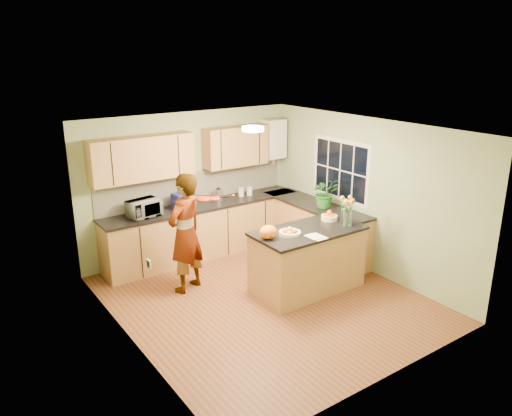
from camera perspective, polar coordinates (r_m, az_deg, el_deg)
floor at (r=7.44m, az=1.01°, el=-10.36°), size 4.50×4.50×0.00m
ceiling at (r=6.63m, az=1.13°, el=9.05°), size 4.00×4.50×0.02m
wall_back at (r=8.77m, az=-7.60°, el=2.73°), size 4.00×0.02×2.50m
wall_front at (r=5.41m, az=15.32°, el=-7.57°), size 4.00×0.02×2.50m
wall_left at (r=6.05m, az=-14.50°, el=-4.72°), size 0.02×4.50×2.50m
wall_right at (r=8.22m, az=12.44°, el=1.42°), size 0.02×4.50×2.50m
back_counter at (r=8.80m, az=-5.91°, el=-2.49°), size 3.64×0.62×0.94m
right_counter at (r=8.83m, az=6.75°, el=-2.45°), size 0.62×2.24×0.94m
splashback at (r=8.82m, az=-6.97°, el=2.50°), size 3.60×0.02×0.52m
upper_cabinets at (r=8.41m, az=-8.29°, el=6.25°), size 3.20×0.34×0.70m
boiler at (r=9.38m, az=2.01°, el=7.91°), size 0.40×0.30×0.86m
window_right at (r=8.54m, az=9.60°, el=4.29°), size 0.01×1.30×1.05m
light_switch at (r=5.52m, az=-12.15°, el=-6.23°), size 0.02×0.09×0.09m
ceiling_lamp at (r=6.88m, az=-0.36°, el=9.04°), size 0.30×0.30×0.07m
peninsula_island at (r=7.57m, az=5.90°, el=-5.88°), size 1.68×0.86×0.96m
fruit_dish at (r=7.16m, az=3.90°, el=-2.70°), size 0.32×0.32×0.11m
orange_bowl at (r=7.82m, az=8.37°, el=-0.92°), size 0.25×0.25×0.15m
flower_vase at (r=7.55m, az=10.44°, el=0.43°), size 0.27×0.27×0.50m
orange_bag at (r=6.98m, az=1.40°, el=-2.76°), size 0.33×0.31×0.20m
papers at (r=7.11m, az=6.98°, el=-3.27°), size 0.20×0.27×0.01m
violinist at (r=7.43m, az=-8.06°, el=-2.87°), size 0.78×0.66×1.82m
violin at (r=7.16m, az=-6.02°, el=1.01°), size 0.62×0.54×0.15m
microwave at (r=8.13m, az=-12.68°, el=-0.03°), size 0.55×0.42×0.28m
blue_box at (r=8.43m, az=-8.30°, el=0.82°), size 0.36×0.28×0.27m
kettle at (r=8.79m, az=-4.32°, el=1.56°), size 0.15×0.15×0.28m
jar_cream at (r=9.07m, az=-1.71°, el=1.85°), size 0.11×0.11×0.15m
jar_white at (r=9.10m, az=-0.75°, el=1.95°), size 0.11×0.11×0.16m
potted_plant at (r=8.45m, az=7.92°, el=1.77°), size 0.58×0.55×0.52m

